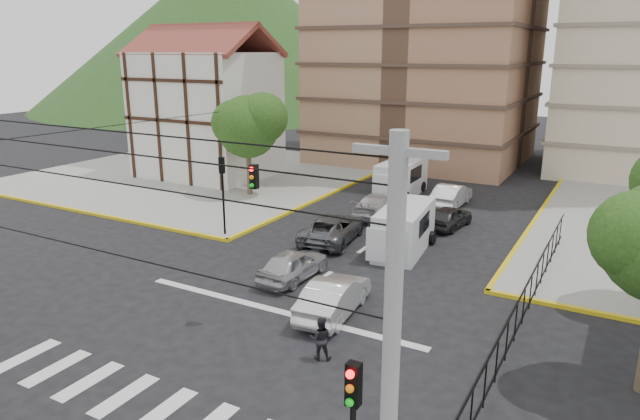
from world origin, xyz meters
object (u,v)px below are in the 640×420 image
Objects in this scene: van_right_lane at (402,231)px; car_white_front_right at (334,297)px; traffic_light_nw at (223,183)px; pedestrian_crosswalk at (321,338)px; van_left_lane at (400,179)px; car_silver_front_left at (293,264)px.

car_white_front_right is at bearing -94.49° from van_right_lane.
traffic_light_nw is 11.77m from car_white_front_right.
pedestrian_crosswalk is (1.19, -3.24, 0.01)m from car_white_front_right.
van_left_lane is 16.98m from car_silver_front_left.
pedestrian_crosswalk is at bearing -89.07° from van_right_lane.
car_white_front_right is at bearing -77.15° from van_left_lane.
pedestrian_crosswalk reaches higher than car_silver_front_left.
car_silver_front_left is at bearing -40.39° from car_white_front_right.
traffic_light_nw reaches higher than van_left_lane.
van_left_lane is 23.27m from pedestrian_crosswalk.
van_right_lane is 11.48m from pedestrian_crosswalk.
traffic_light_nw is at bearing -25.67° from car_silver_front_left.
van_left_lane reaches higher than car_white_front_right.
car_silver_front_left is 0.91× the size of car_white_front_right.
van_right_lane is at bearing -69.00° from van_left_lane.
van_right_lane is 3.62× the size of pedestrian_crosswalk.
traffic_light_nw is 0.96× the size of car_white_front_right.
car_white_front_right is at bearing 146.60° from car_silver_front_left.
van_right_lane is at bearing -107.19° from pedestrian_crosswalk.
van_right_lane is at bearing 13.88° from traffic_light_nw.
traffic_light_nw is at bearing -35.39° from car_white_front_right.
car_white_front_right is 3.00× the size of pedestrian_crosswalk.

